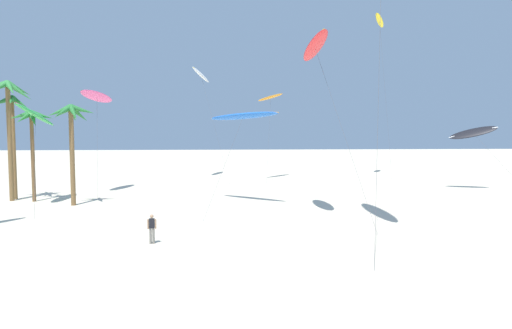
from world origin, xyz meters
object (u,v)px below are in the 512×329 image
palm_tree_3 (9,103)px  person_near_left (152,228)px  flying_kite_8 (380,21)px  flying_kite_1 (243,116)px  flying_kite_2 (473,133)px  flying_kite_9 (97,96)px  palm_tree_1 (32,125)px  flying_kite_0 (35,115)px  palm_tree_2 (71,123)px  flying_kite_5 (315,46)px  palm_tree_0 (13,112)px  flying_kite_7 (201,75)px  flying_kite_4 (271,97)px

palm_tree_3 → person_near_left: bearing=-48.0°
flying_kite_8 → flying_kite_1: bearing=-131.5°
flying_kite_2 → flying_kite_9: size_ratio=0.85×
palm_tree_1 → flying_kite_8: (38.51, 19.58, 14.52)m
flying_kite_0 → palm_tree_2: bearing=-20.6°
flying_kite_1 → flying_kite_5: bearing=-51.4°
palm_tree_0 → flying_kite_7: bearing=49.0°
palm_tree_0 → flying_kite_8: bearing=23.9°
palm_tree_3 → flying_kite_1: bearing=-8.6°
flying_kite_7 → flying_kite_9: flying_kite_7 is taller
palm_tree_3 → person_near_left: palm_tree_3 is taller
palm_tree_0 → flying_kite_1: palm_tree_0 is taller
palm_tree_2 → palm_tree_3: (-6.44, 3.02, 1.81)m
palm_tree_1 → flying_kite_5: 26.11m
flying_kite_2 → flying_kite_9: flying_kite_9 is taller
flying_kite_2 → flying_kite_4: flying_kite_4 is taller
flying_kite_2 → person_near_left: flying_kite_2 is taller
flying_kite_1 → flying_kite_2: 26.43m
palm_tree_1 → person_near_left: 21.88m
flying_kite_0 → palm_tree_3: bearing=150.1°
flying_kite_2 → flying_kite_5: flying_kite_5 is taller
flying_kite_2 → flying_kite_8: (-5.60, 14.48, 15.23)m
palm_tree_0 → flying_kite_7: flying_kite_7 is taller
palm_tree_1 → flying_kite_1: palm_tree_1 is taller
palm_tree_1 → flying_kite_2: bearing=6.6°
palm_tree_0 → flying_kite_9: size_ratio=0.91×
flying_kite_5 → flying_kite_7: (-9.75, 29.33, 1.43)m
flying_kite_5 → flying_kite_7: size_ratio=0.89×
flying_kite_7 → flying_kite_2: bearing=-27.1°
palm_tree_0 → palm_tree_1: size_ratio=1.17×
flying_kite_1 → flying_kite_9: (-14.68, 8.41, 2.24)m
flying_kite_8 → palm_tree_1: bearing=-153.0°
palm_tree_2 → flying_kite_0: 3.75m
flying_kite_1 → flying_kite_4: size_ratio=0.88×
flying_kite_0 → palm_tree_1: bearing=123.2°
palm_tree_2 → flying_kite_7: flying_kite_7 is taller
flying_kite_8 → flying_kite_9: bearing=-158.1°
palm_tree_3 → flying_kite_0: (3.00, -1.73, -1.07)m
flying_kite_8 → flying_kite_9: flying_kite_8 is taller
flying_kite_0 → flying_kite_7: 26.14m
person_near_left → flying_kite_8: bearing=54.8°
flying_kite_1 → person_near_left: bearing=-112.6°
flying_kite_0 → flying_kite_7: flying_kite_7 is taller
flying_kite_8 → flying_kite_9: 38.74m
palm_tree_3 → flying_kite_0: palm_tree_3 is taller
palm_tree_1 → palm_tree_2: (4.20, -2.46, 0.14)m
person_near_left → palm_tree_2: bearing=122.4°
flying_kite_0 → flying_kite_2: 43.82m
palm_tree_1 → flying_kite_4: 29.33m
flying_kite_4 → flying_kite_7: flying_kite_7 is taller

